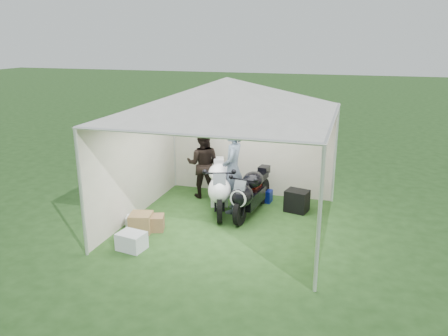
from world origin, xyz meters
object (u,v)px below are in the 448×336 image
Objects in this scene: crate_0 at (132,241)px; crate_1 at (141,222)px; motorcycle_black at (250,192)px; equipment_box at (297,201)px; motorcycle_white at (219,185)px; paddock_stand at (264,196)px; crate_2 at (135,222)px; person_blue_jacket at (233,170)px; canopy_tent at (227,100)px; crate_3 at (152,223)px; person_dark_jacket at (203,164)px.

crate_1 reaches higher than crate_0.
motorcycle_black is 1.11m from equipment_box.
motorcycle_white is 1.94m from crate_1.
motorcycle_white reaches higher than paddock_stand.
crate_0 reaches higher than crate_2.
canopy_tent is at bearing 1.71° from person_blue_jacket.
motorcycle_white is 1.74m from crate_3.
person_dark_jacket is at bearing 126.11° from canopy_tent.
person_dark_jacket is at bearing 83.89° from crate_0.
canopy_tent is 12.35× the size of crate_3.
crate_1 is at bearing -145.06° from equipment_box.
equipment_box is 3.77m from crate_0.
crate_0 is at bearing -89.55° from crate_3.
equipment_box is at bearing 34.94° from crate_1.
crate_2 is at bearing -153.37° from motorcycle_white.
crate_3 is (-0.01, 0.87, -0.01)m from crate_0.
canopy_tent is 11.70× the size of equipment_box.
equipment_box is at bearing 164.47° from person_dark_jacket.
motorcycle_black is 2.40m from crate_1.
crate_2 is (-1.38, -1.36, -0.47)m from motorcycle_white.
crate_2 is (-0.74, -2.12, -0.70)m from person_dark_jacket.
crate_0 is (-1.26, -2.31, -0.79)m from person_blue_jacket.
crate_1 is at bearing -146.94° from crate_3.
crate_3 is (-1.80, -2.22, 0.01)m from paddock_stand.
crate_0 is at bearing -134.03° from equipment_box.
motorcycle_white is (-0.37, 0.64, -1.99)m from canopy_tent.
paddock_stand reaches higher than crate_2.
canopy_tent is 11.76× the size of crate_0.
paddock_stand is (0.83, 0.84, -0.45)m from motorcycle_white.
person_blue_jacket is at bearing -6.40° from motorcycle_white.
person_blue_jacket is 2.35m from crate_2.
canopy_tent reaches higher than equipment_box.
crate_3 is (-0.33, -2.13, -0.67)m from person_dark_jacket.
crate_1 is at bearing -31.48° from crate_2.
motorcycle_white is 1.99m from crate_2.
canopy_tent is at bearing 29.48° from crate_1.
motorcycle_black reaches higher than crate_0.
crate_1 is 1.30× the size of crate_2.
crate_2 is (-0.41, 0.88, -0.04)m from crate_0.
person_dark_jacket is 3.40× the size of equipment_box.
canopy_tent is 3.19m from crate_0.
paddock_stand is at bearing 155.96° from equipment_box.
crate_1 is (-1.53, -0.86, -2.39)m from canopy_tent.
motorcycle_white is at bearing -82.73° from person_blue_jacket.
motorcycle_black reaches higher than crate_3.
motorcycle_white is 4.32× the size of crate_0.
crate_1 is (-2.81, -1.97, -0.05)m from equipment_box.
crate_3 is at bearing 33.06° from crate_1.
crate_2 is at bearing 62.38° from person_dark_jacket.
motorcycle_black is at bearing 70.92° from person_blue_jacket.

